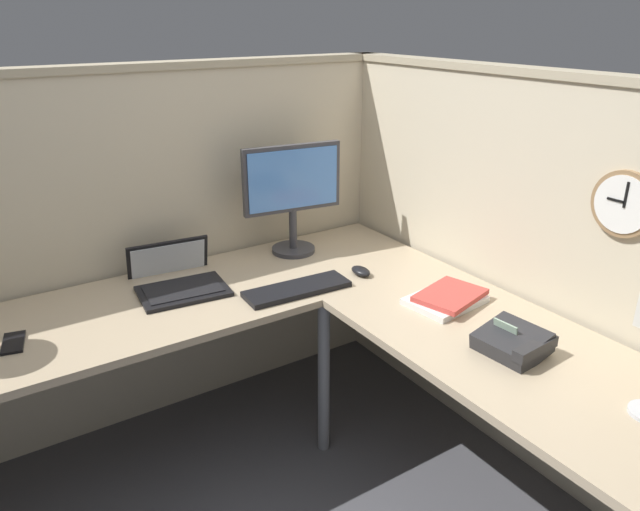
# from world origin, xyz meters

# --- Properties ---
(ground_plane) EXTENTS (6.80, 6.80, 0.00)m
(ground_plane) POSITION_xyz_m (0.00, 0.00, 0.00)
(ground_plane) COLOR #47474C
(cubicle_wall_back) EXTENTS (2.57, 0.12, 1.58)m
(cubicle_wall_back) POSITION_xyz_m (-0.36, 0.87, 0.79)
(cubicle_wall_back) COLOR beige
(cubicle_wall_back) RESTS_ON ground
(cubicle_wall_right) EXTENTS (0.12, 2.37, 1.58)m
(cubicle_wall_right) POSITION_xyz_m (0.87, -0.27, 0.79)
(cubicle_wall_right) COLOR beige
(cubicle_wall_right) RESTS_ON ground
(desk) EXTENTS (2.35, 2.15, 0.73)m
(desk) POSITION_xyz_m (-0.15, -0.05, 0.63)
(desk) COLOR tan
(desk) RESTS_ON ground
(monitor) EXTENTS (0.46, 0.20, 0.50)m
(monitor) POSITION_xyz_m (0.31, 0.64, 1.02)
(monitor) COLOR #38383D
(monitor) RESTS_ON desk
(laptop) EXTENTS (0.38, 0.41, 0.22)m
(laptop) POSITION_xyz_m (-0.28, 0.59, 0.75)
(laptop) COLOR black
(laptop) RESTS_ON desk
(keyboard) EXTENTS (0.44, 0.16, 0.02)m
(keyboard) POSITION_xyz_m (0.10, 0.26, 0.74)
(keyboard) COLOR black
(keyboard) RESTS_ON desk
(computer_mouse) EXTENTS (0.06, 0.10, 0.03)m
(computer_mouse) POSITION_xyz_m (0.41, 0.25, 0.75)
(computer_mouse) COLOR black
(computer_mouse) RESTS_ON desk
(cell_phone) EXTENTS (0.10, 0.16, 0.01)m
(cell_phone) POSITION_xyz_m (-0.91, 0.43, 0.73)
(cell_phone) COLOR black
(cell_phone) RESTS_ON desk
(office_phone) EXTENTS (0.20, 0.22, 0.11)m
(office_phone) POSITION_xyz_m (0.45, -0.52, 0.77)
(office_phone) COLOR #232326
(office_phone) RESTS_ON desk
(book_stack) EXTENTS (0.32, 0.26, 0.04)m
(book_stack) POSITION_xyz_m (0.52, -0.14, 0.75)
(book_stack) COLOR silver
(book_stack) RESTS_ON desk
(wall_clock) EXTENTS (0.04, 0.22, 0.22)m
(wall_clock) POSITION_xyz_m (0.82, -0.59, 1.19)
(wall_clock) COLOR olive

